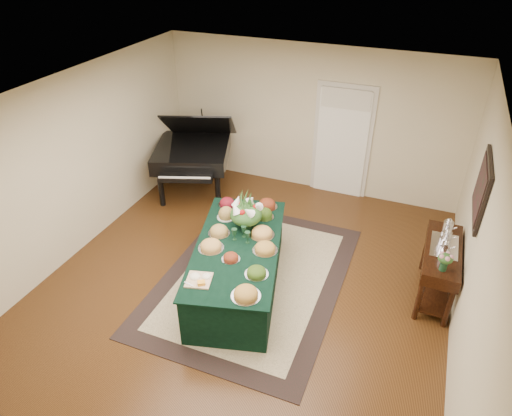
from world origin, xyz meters
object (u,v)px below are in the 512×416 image
at_px(buffet_table, 238,266).
at_px(mahogany_sideboard, 441,260).
at_px(grand_piano, 193,152).
at_px(floral_centerpiece, 246,211).

xyz_separation_m(buffet_table, mahogany_sideboard, (2.56, 0.84, 0.25)).
bearing_deg(grand_piano, floral_centerpiece, -44.22).
bearing_deg(buffet_table, grand_piano, 130.39).
bearing_deg(mahogany_sideboard, grand_piano, 163.09).
xyz_separation_m(floral_centerpiece, mahogany_sideboard, (2.62, 0.41, -0.39)).
xyz_separation_m(floral_centerpiece, grand_piano, (-1.81, 1.76, -0.20)).
relative_size(grand_piano, mahogany_sideboard, 1.47).
xyz_separation_m(grand_piano, mahogany_sideboard, (4.43, -1.35, -0.18)).
bearing_deg(buffet_table, floral_centerpiece, 97.02).
relative_size(floral_centerpiece, mahogany_sideboard, 0.36).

